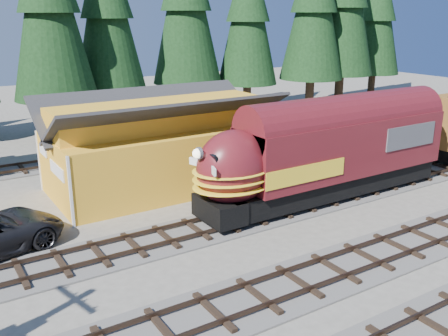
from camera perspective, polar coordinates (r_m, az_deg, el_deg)
ground at (r=20.43m, az=6.14°, el=-10.28°), size 120.00×120.00×0.00m
track_siding at (r=29.56m, az=16.66°, el=-1.98°), size 68.00×3.20×0.33m
depot at (r=27.87m, az=-7.14°, el=3.70°), size 12.80×7.00×5.30m
conifer_backdrop at (r=41.84m, az=-10.37°, el=18.09°), size 80.65×22.77×17.00m
locomotive at (r=25.97m, az=11.00°, el=1.31°), size 15.20×3.02×4.13m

